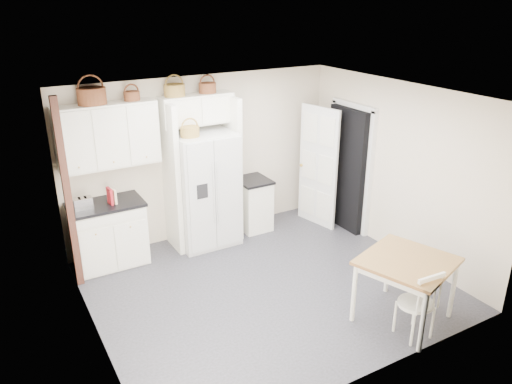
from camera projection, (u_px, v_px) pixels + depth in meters
floor at (267, 286)px, 6.84m from camera, size 4.50×4.50×0.00m
ceiling at (268, 97)px, 5.88m from camera, size 4.50×4.50×0.00m
wall_back at (203, 157)px, 7.98m from camera, size 4.50×0.00×4.50m
wall_left at (87, 238)px, 5.33m from camera, size 0.00×4.00×4.00m
wall_right at (397, 170)px, 7.40m from camera, size 0.00×4.00×4.00m
refrigerator at (205, 189)px, 7.76m from camera, size 0.93×0.75×1.80m
base_cab_left at (109, 235)px, 7.27m from camera, size 1.00×0.63×0.93m
base_cab_right at (253, 205)px, 8.40m from camera, size 0.48×0.57×0.84m
dining_table at (404, 290)px, 6.01m from camera, size 1.25×1.25×0.82m
windsor_chair at (416, 303)px, 5.71m from camera, size 0.45×0.41×0.87m
counter_left at (105, 204)px, 7.09m from camera, size 1.04×0.67×0.04m
counter_right at (253, 180)px, 8.24m from camera, size 0.52×0.61×0.04m
toaster at (83, 204)px, 6.84m from camera, size 0.25×0.14×0.17m
cookbook_red at (110, 196)px, 7.01m from camera, size 0.05×0.16×0.24m
cookbook_cream at (113, 196)px, 7.03m from camera, size 0.07×0.15×0.22m
basket_upper_b at (92, 96)px, 6.65m from camera, size 0.38×0.38×0.23m
basket_upper_c at (132, 96)px, 6.92m from camera, size 0.22×0.22×0.13m
basket_bridge_a at (175, 90)px, 7.20m from camera, size 0.31×0.31×0.17m
basket_bridge_b at (207, 88)px, 7.44m from camera, size 0.27×0.27×0.15m
basket_fridge_a at (190, 132)px, 7.21m from camera, size 0.28×0.28×0.15m
upper_cabinet at (108, 136)px, 6.93m from camera, size 1.40×0.34×0.90m
bridge_cabinet at (196, 109)px, 7.47m from camera, size 1.12×0.34×0.45m
fridge_panel_left at (171, 179)px, 7.49m from camera, size 0.08×0.60×2.30m
fridge_panel_right at (232, 168)px, 7.96m from camera, size 0.08×0.60×2.30m
trim_post at (68, 196)px, 6.44m from camera, size 0.09×0.09×2.60m
doorway_void at (348, 169)px, 8.27m from camera, size 0.18×0.85×2.05m
door_slab at (318, 167)px, 8.37m from camera, size 0.21×0.79×2.05m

